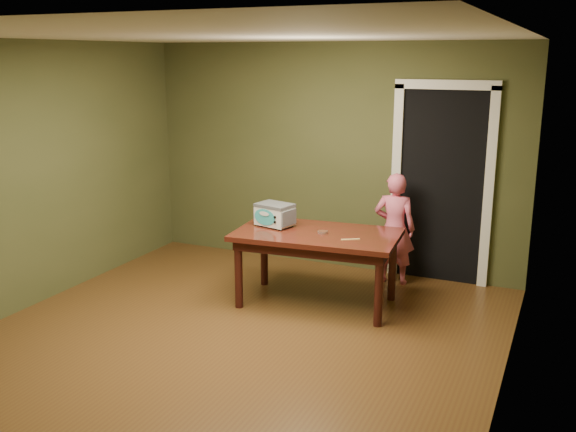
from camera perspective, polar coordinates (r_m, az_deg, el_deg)
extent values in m
plane|color=#543718|center=(5.69, -5.52, -11.45)|extent=(5.00, 5.00, 0.00)
cube|color=#484A27|center=(7.49, 3.78, 5.26)|extent=(4.50, 0.02, 2.60)
cube|color=#484A27|center=(6.66, -22.87, 3.07)|extent=(0.02, 5.00, 2.60)
cube|color=#484A27|center=(4.59, 19.25, -1.19)|extent=(0.02, 5.00, 2.60)
cube|color=white|center=(5.14, -6.22, 15.71)|extent=(4.50, 5.00, 0.02)
cube|color=black|center=(7.48, 13.95, 2.91)|extent=(0.90, 0.60, 2.10)
cube|color=black|center=(7.18, 13.48, 2.48)|extent=(0.90, 0.02, 2.10)
cube|color=white|center=(7.27, 9.59, 2.82)|extent=(0.10, 0.06, 2.20)
cube|color=white|center=(7.09, 17.42, 2.08)|extent=(0.10, 0.06, 2.20)
cube|color=white|center=(7.03, 13.97, 11.27)|extent=(1.10, 0.06, 0.10)
cube|color=#3B170D|center=(6.35, 2.60, -1.66)|extent=(1.67, 1.04, 0.05)
cube|color=black|center=(6.37, 2.59, -2.31)|extent=(1.54, 0.91, 0.10)
cylinder|color=black|center=(6.38, -4.41, -5.15)|extent=(0.08, 0.08, 0.70)
cylinder|color=black|center=(6.99, -2.13, -3.37)|extent=(0.08, 0.08, 0.70)
cylinder|color=black|center=(5.99, 8.07, -6.57)|extent=(0.08, 0.08, 0.70)
cylinder|color=black|center=(6.64, 9.25, -4.52)|extent=(0.08, 0.08, 0.70)
cylinder|color=#4C4F54|center=(6.58, -2.68, -0.80)|extent=(0.02, 0.02, 0.01)
cylinder|color=#4C4F54|center=(6.72, -1.63, -0.47)|extent=(0.02, 0.02, 0.01)
cylinder|color=#4C4F54|center=(6.40, -0.69, -1.21)|extent=(0.02, 0.02, 0.01)
cylinder|color=#4C4F54|center=(6.55, 0.33, -0.86)|extent=(0.02, 0.02, 0.01)
cube|color=silver|center=(6.54, -1.18, 0.07)|extent=(0.40, 0.32, 0.20)
cube|color=#4C4F54|center=(6.51, -1.18, 0.97)|extent=(0.41, 0.33, 0.03)
cube|color=#4C4F54|center=(6.65, -2.41, 0.30)|extent=(0.07, 0.22, 0.15)
cube|color=#4C4F54|center=(6.43, 0.09, -0.17)|extent=(0.07, 0.22, 0.15)
ellipsoid|color=teal|center=(6.46, -2.10, -0.11)|extent=(0.26, 0.07, 0.17)
cylinder|color=black|center=(6.37, -1.18, -0.10)|extent=(0.03, 0.02, 0.02)
cylinder|color=black|center=(6.38, -1.18, -0.54)|extent=(0.02, 0.02, 0.02)
cylinder|color=silver|center=(6.31, 3.10, -1.44)|extent=(0.10, 0.10, 0.02)
cylinder|color=#4F2C1A|center=(6.31, 3.10, -1.38)|extent=(0.09, 0.09, 0.01)
cube|color=tan|center=(6.10, 5.58, -2.08)|extent=(0.17, 0.12, 0.01)
imported|color=#E45E7E|center=(7.07, 9.44, -1.11)|extent=(0.47, 0.33, 1.23)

